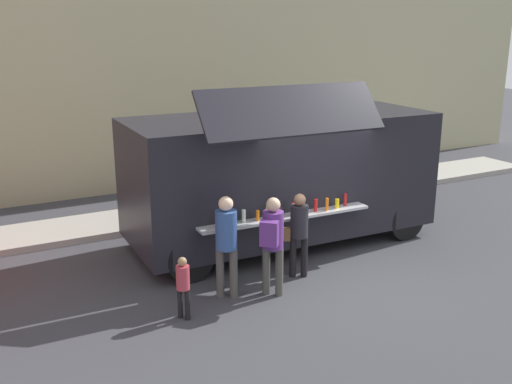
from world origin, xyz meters
TOP-DOWN VIEW (x-y plane):
  - ground_plane at (0.00, 0.00)m, footprint 60.00×60.00m
  - curb_strip at (-4.07, 4.62)m, footprint 28.00×1.60m
  - building_behind at (-3.07, 8.52)m, footprint 32.00×2.40m
  - food_truck_main at (-0.07, 2.00)m, footprint 6.39×3.26m
  - trash_bin at (3.49, 4.32)m, footprint 0.60×0.60m
  - customer_front_ordering at (-0.73, 0.26)m, footprint 0.51×0.38m
  - customer_mid_with_backpack at (-1.53, -0.21)m, footprint 0.53×0.54m
  - customer_rear_waiting at (-2.23, 0.11)m, footprint 0.36×0.36m
  - child_near_queue at (-3.17, -0.28)m, footprint 0.21×0.21m

SIDE VIEW (x-z plane):
  - ground_plane at x=0.00m, z-range 0.00..0.00m
  - curb_strip at x=-4.07m, z-range 0.00..0.15m
  - trash_bin at x=3.49m, z-range 0.00..0.90m
  - child_near_queue at x=-3.17m, z-range 0.10..1.14m
  - customer_front_ordering at x=-0.73m, z-range 0.15..1.74m
  - customer_rear_waiting at x=-2.23m, z-range 0.17..1.96m
  - customer_mid_with_backpack at x=-1.53m, z-range 0.20..1.94m
  - food_truck_main at x=-0.07m, z-range -0.24..3.22m
  - building_behind at x=-3.07m, z-range 0.00..8.23m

